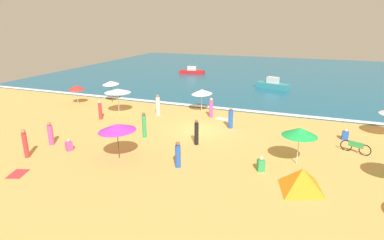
{
  "coord_description": "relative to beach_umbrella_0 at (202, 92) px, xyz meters",
  "views": [
    {
      "loc": [
        7.13,
        -20.69,
        7.92
      ],
      "look_at": [
        -0.6,
        -0.06,
        0.8
      ],
      "focal_mm": 29.1,
      "sensor_mm": 36.0,
      "label": 1
    }
  ],
  "objects": [
    {
      "name": "parked_bicycle",
      "position": [
        11.9,
        -5.25,
        -1.47
      ],
      "size": [
        1.69,
        0.79,
        0.76
      ],
      "color": "black",
      "rests_on": "ground_plane"
    },
    {
      "name": "beachgoer_10",
      "position": [
        11.51,
        -2.95,
        -1.53
      ],
      "size": [
        0.4,
        0.4,
        0.77
      ],
      "color": "blue",
      "rests_on": "ground_plane"
    },
    {
      "name": "beachgoer_2",
      "position": [
        -6.73,
        -12.92,
        -0.96
      ],
      "size": [
        0.38,
        0.38,
        1.79
      ],
      "color": "red",
      "rests_on": "ground_plane"
    },
    {
      "name": "beachgoer_11",
      "position": [
        -6.86,
        -10.81,
        -1.11
      ],
      "size": [
        0.39,
        0.39,
        1.57
      ],
      "color": "#D84CA5",
      "rests_on": "ground_plane"
    },
    {
      "name": "beachgoer_12",
      "position": [
        2.17,
        -7.43,
        -1.02
      ],
      "size": [
        0.36,
        0.36,
        1.73
      ],
      "color": "black",
      "rests_on": "ground_plane"
    },
    {
      "name": "small_boat_1",
      "position": [
        4.81,
        12.12,
        -1.3
      ],
      "size": [
        4.04,
        2.31,
        1.35
      ],
      "color": "teal",
      "rests_on": "ocean_water"
    },
    {
      "name": "ground_plane",
      "position": [
        1.5,
        -4.85,
        -1.85
      ],
      "size": [
        60.0,
        60.0,
        0.0
      ],
      "primitive_type": "plane",
      "color": "#E0A856"
    },
    {
      "name": "wave_breaker_foam",
      "position": [
        1.5,
        1.45,
        -1.75
      ],
      "size": [
        57.0,
        0.7,
        0.01
      ],
      "primitive_type": "cube",
      "color": "white",
      "rests_on": "ocean_water"
    },
    {
      "name": "beachgoer_7",
      "position": [
        -5.06,
        -11.2,
        -1.52
      ],
      "size": [
        0.49,
        0.49,
        0.78
      ],
      "color": "#D84CA5",
      "rests_on": "ground_plane"
    },
    {
      "name": "beach_umbrella_0",
      "position": [
        0.0,
        0.0,
        0.0
      ],
      "size": [
        2.66,
        2.66,
        2.12
      ],
      "color": "silver",
      "rests_on": "ground_plane"
    },
    {
      "name": "beach_tent",
      "position": [
        8.91,
        -11.04,
        -1.3
      ],
      "size": [
        2.61,
        2.73,
        1.11
      ],
      "color": "orange",
      "rests_on": "ground_plane"
    },
    {
      "name": "beachgoer_9",
      "position": [
        3.49,
        -3.41,
        -1.09
      ],
      "size": [
        0.48,
        0.48,
        1.64
      ],
      "color": "blue",
      "rests_on": "ground_plane"
    },
    {
      "name": "beach_towel_0",
      "position": [
        2.52,
        -1.44,
        -1.84
      ],
      "size": [
        1.54,
        0.86,
        0.01
      ],
      "color": "white",
      "rests_on": "ground_plane"
    },
    {
      "name": "beachgoer_8",
      "position": [
        1.28,
        -1.28,
        -1.05
      ],
      "size": [
        0.45,
        0.45,
        1.69
      ],
      "color": "#D84CA5",
      "rests_on": "ground_plane"
    },
    {
      "name": "beachgoer_4",
      "position": [
        2.33,
        -10.94,
        -1.12
      ],
      "size": [
        0.44,
        0.44,
        1.54
      ],
      "color": "blue",
      "rests_on": "ground_plane"
    },
    {
      "name": "beach_umbrella_1",
      "position": [
        -9.58,
        0.11,
        0.13
      ],
      "size": [
        1.8,
        1.83,
        2.23
      ],
      "color": "#4C3823",
      "rests_on": "ground_plane"
    },
    {
      "name": "beachgoer_1",
      "position": [
        -7.19,
        -5.01,
        -1.07
      ],
      "size": [
        0.39,
        0.39,
        1.6
      ],
      "color": "red",
      "rests_on": "ground_plane"
    },
    {
      "name": "beachgoer_0",
      "position": [
        -1.71,
        -7.46,
        -0.97
      ],
      "size": [
        0.35,
        0.35,
        1.83
      ],
      "color": "green",
      "rests_on": "ground_plane"
    },
    {
      "name": "small_boat_0",
      "position": [
        -7.83,
        18.41,
        -1.37
      ],
      "size": [
        3.87,
        1.82,
        1.15
      ],
      "color": "red",
      "rests_on": "ocean_water"
    },
    {
      "name": "beach_umbrella_4",
      "position": [
        -6.73,
        -2.98,
        0.19
      ],
      "size": [
        2.96,
        2.95,
        2.21
      ],
      "color": "silver",
      "rests_on": "ground_plane"
    },
    {
      "name": "beachgoer_5",
      "position": [
        6.76,
        -9.78,
        -1.46
      ],
      "size": [
        0.5,
        0.5,
        0.9
      ],
      "color": "green",
      "rests_on": "ground_plane"
    },
    {
      "name": "beach_towel_1",
      "position": [
        -5.45,
        -14.74,
        -1.84
      ],
      "size": [
        1.09,
        1.29,
        0.01
      ],
      "color": "red",
      "rests_on": "ground_plane"
    },
    {
      "name": "beachgoer_6",
      "position": [
        -3.26,
        -2.21,
        -1.0
      ],
      "size": [
        0.42,
        0.42,
        1.8
      ],
      "color": "white",
      "rests_on": "ground_plane"
    },
    {
      "name": "beach_umbrella_3",
      "position": [
        8.57,
        -8.11,
        0.09
      ],
      "size": [
        2.8,
        2.8,
        2.18
      ],
      "color": "silver",
      "rests_on": "ground_plane"
    },
    {
      "name": "beach_umbrella_8",
      "position": [
        -1.45,
        -11.08,
        0.1
      ],
      "size": [
        2.68,
        2.67,
        2.21
      ],
      "color": "#4C3823",
      "rests_on": "ground_plane"
    },
    {
      "name": "beach_umbrella_5",
      "position": [
        -12.3,
        -1.68,
        -0.19
      ],
      "size": [
        2.09,
        2.08,
        1.93
      ],
      "color": "silver",
      "rests_on": "ground_plane"
    },
    {
      "name": "ocean_water",
      "position": [
        1.5,
        23.15,
        -1.8
      ],
      "size": [
        60.0,
        44.0,
        0.1
      ],
      "primitive_type": "cube",
      "color": "#196084",
      "rests_on": "ground_plane"
    }
  ]
}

